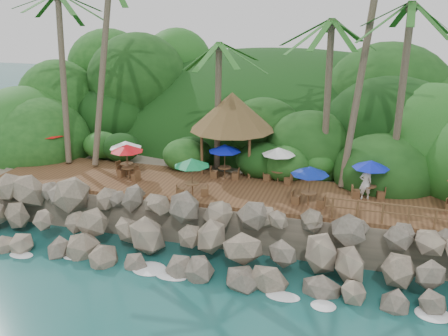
% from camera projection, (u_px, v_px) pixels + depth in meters
% --- Properties ---
extents(ground, '(140.00, 140.00, 0.00)m').
position_uv_depth(ground, '(185.00, 282.00, 21.62)').
color(ground, '#19514F').
rests_on(ground, ground).
extents(land_base, '(32.00, 25.20, 2.10)m').
position_uv_depth(land_base, '(263.00, 157.00, 35.83)').
color(land_base, gray).
rests_on(land_base, ground).
extents(jungle_hill, '(44.80, 28.00, 15.40)m').
position_uv_depth(jungle_hill, '(281.00, 144.00, 42.98)').
color(jungle_hill, '#143811').
rests_on(jungle_hill, ground).
extents(seawall, '(29.00, 4.00, 2.30)m').
position_uv_depth(seawall, '(200.00, 239.00, 23.07)').
color(seawall, gray).
rests_on(seawall, ground).
extents(terrace, '(26.00, 5.00, 0.20)m').
position_uv_depth(terrace, '(224.00, 189.00, 26.38)').
color(terrace, brown).
rests_on(terrace, land_base).
extents(jungle_foliage, '(44.00, 16.00, 12.00)m').
position_uv_depth(jungle_foliage, '(260.00, 175.00, 35.25)').
color(jungle_foliage, '#143811').
rests_on(jungle_foliage, ground).
extents(foam_line, '(25.20, 0.80, 0.06)m').
position_uv_depth(foam_line, '(188.00, 278.00, 21.88)').
color(foam_line, white).
rests_on(foam_line, ground).
extents(palms, '(25.35, 7.33, 12.64)m').
position_uv_depth(palms, '(238.00, 0.00, 25.70)').
color(palms, brown).
rests_on(palms, ground).
extents(palapa, '(4.96, 4.96, 4.60)m').
position_uv_depth(palapa, '(232.00, 111.00, 28.26)').
color(palapa, brown).
rests_on(palapa, ground).
extents(dining_clusters, '(25.45, 5.05, 2.01)m').
position_uv_depth(dining_clusters, '(229.00, 157.00, 26.00)').
color(dining_clusters, brown).
rests_on(dining_clusters, terrace).
extents(railing, '(8.30, 0.10, 1.00)m').
position_uv_depth(railing, '(422.00, 215.00, 21.37)').
color(railing, brown).
rests_on(railing, terrace).
extents(waiter, '(0.75, 0.62, 1.75)m').
position_uv_depth(waiter, '(366.00, 183.00, 24.50)').
color(waiter, white).
rests_on(waiter, terrace).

